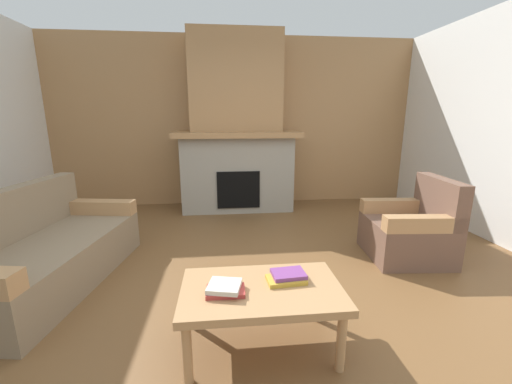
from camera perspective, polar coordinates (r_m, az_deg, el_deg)
The scene contains 8 objects.
ground at distance 2.83m, azimuth -0.67°, elevation -17.64°, with size 9.00×9.00×0.00m, color brown.
wall_back_wood_panel at distance 5.42m, azimuth -3.71°, elevation 12.28°, with size 6.00×0.12×2.70m, color #A87A4C.
fireplace at distance 5.05m, azimuth -3.50°, elevation 10.08°, with size 1.90×0.82×2.70m.
couch at distance 3.41m, azimuth -33.93°, elevation -9.17°, with size 1.11×1.91×0.85m.
armchair at distance 3.73m, azimuth 26.03°, elevation -6.21°, with size 0.82×0.82×0.85m.
coffee_table at distance 2.09m, azimuth 0.94°, elevation -18.01°, with size 1.00×0.60×0.43m.
book_stack_near_edge at distance 2.00m, azimuth -5.59°, elevation -16.86°, with size 0.24×0.22×0.06m.
book_stack_center at distance 2.13m, azimuth 5.61°, elevation -14.92°, with size 0.26×0.19×0.05m.
Camera 1 is at (-0.22, -2.41, 1.47)m, focal length 22.30 mm.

